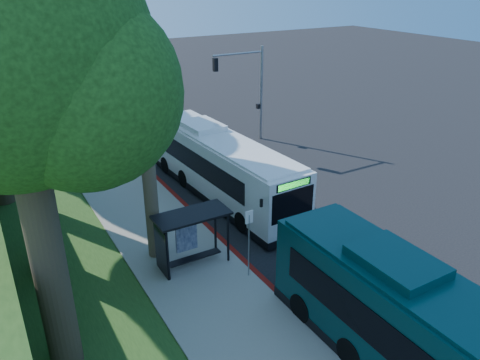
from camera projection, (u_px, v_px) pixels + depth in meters
ground at (284, 202)px, 26.21m from camera, size 140.00×140.00×0.00m
sidewalk at (162, 235)px, 22.81m from camera, size 4.50×70.00×0.12m
red_curb at (245, 262)px, 20.72m from camera, size 0.25×30.00×0.13m
grass_verge at (22, 222)px, 24.13m from camera, size 8.00×70.00×0.06m
bus_shelter at (185, 229)px, 19.87m from camera, size 3.20×1.51×2.55m
stop_sign_pole at (249, 235)px, 18.92m from camera, size 0.35×0.06×3.17m
traffic_signal_pole at (250, 83)px, 34.04m from camera, size 4.10×0.30×7.00m
tree_6 at (14, 65)px, 11.56m from camera, size 7.56×7.20×13.74m
white_bus at (220, 165)px, 26.38m from camera, size 3.31×12.92×3.82m
teal_bus at (443, 350)px, 13.38m from camera, size 2.85×13.13×3.91m
pickup at (228, 145)px, 32.46m from camera, size 4.19×6.37×1.63m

